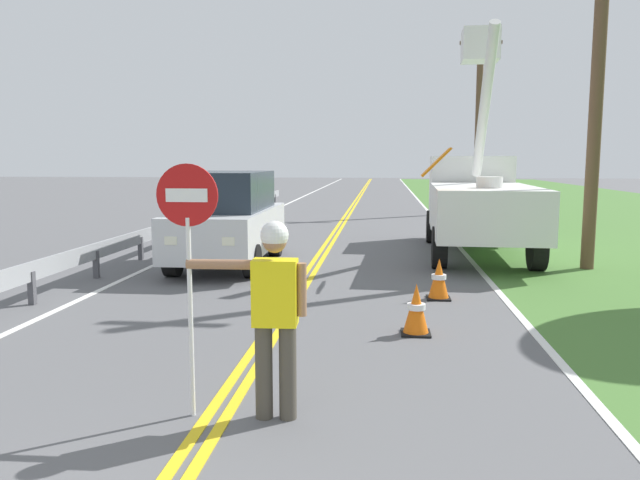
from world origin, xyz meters
name	(u,v)px	position (x,y,z in m)	size (l,w,h in m)	color
centerline_yellow_left	(337,227)	(-0.09, 20.00, 0.01)	(0.11, 110.00, 0.01)	yellow
centerline_yellow_right	(342,227)	(0.09, 20.00, 0.01)	(0.11, 110.00, 0.01)	yellow
edge_line_right	(443,228)	(3.60, 20.00, 0.01)	(0.12, 110.00, 0.01)	silver
edge_line_left	(240,226)	(-3.60, 20.00, 0.01)	(0.12, 110.00, 0.01)	silver
flagger_worker	(274,307)	(0.54, 3.79, 1.05)	(1.09, 0.25, 1.83)	#474238
stop_sign_paddle	(188,233)	(-0.23, 3.77, 1.71)	(0.56, 0.04, 2.33)	silver
utility_bucket_truck	(477,197)	(3.89, 14.45, 1.42)	(2.91, 6.89, 5.62)	white
oncoming_suv_nearest	(228,218)	(-1.93, 11.87, 1.06)	(1.96, 4.63, 2.10)	silver
utility_pole_near	(599,57)	(5.96, 12.21, 4.49)	(1.80, 0.28, 8.61)	brown
utility_pole_mid	(478,118)	(5.65, 26.43, 4.17)	(1.80, 0.28, 7.99)	brown
traffic_cone_lead	(416,310)	(1.98, 6.69, 0.34)	(0.40, 0.40, 0.70)	orange
traffic_cone_mid	(439,280)	(2.47, 8.89, 0.34)	(0.40, 0.40, 0.70)	orange
guardrail_left_shoulder	(186,223)	(-4.20, 15.79, 0.52)	(0.10, 32.00, 0.71)	#9EA0A3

